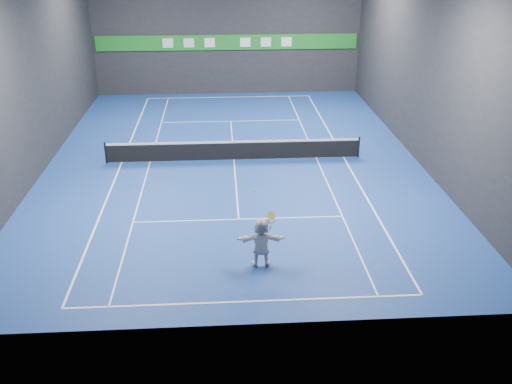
{
  "coord_description": "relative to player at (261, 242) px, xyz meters",
  "views": [
    {
      "loc": [
        -0.61,
        -26.28,
        10.22
      ],
      "look_at": [
        0.63,
        -7.15,
        1.5
      ],
      "focal_mm": 40.0,
      "sensor_mm": 36.0,
      "label": 1
    }
  ],
  "objects": [
    {
      "name": "ground",
      "position": [
        -0.63,
        9.81,
        -0.87
      ],
      "size": [
        26.0,
        26.0,
        0.0
      ],
      "primitive_type": "plane",
      "color": "navy",
      "rests_on": "ground"
    },
    {
      "name": "wall_front",
      "position": [
        -0.63,
        -3.19,
        3.63
      ],
      "size": [
        18.0,
        0.1,
        9.0
      ],
      "primitive_type": "cube",
      "color": "#232325",
      "rests_on": "ground"
    },
    {
      "name": "sponsor_banner",
      "position": [
        -0.63,
        22.74,
        2.63
      ],
      "size": [
        17.64,
        0.11,
        1.0
      ],
      "color": "#1C8224",
      "rests_on": "wall_back"
    },
    {
      "name": "tennis_net",
      "position": [
        -0.63,
        9.81,
        -0.33
      ],
      "size": [
        12.5,
        0.1,
        1.07
      ],
      "color": "black",
      "rests_on": "ground"
    },
    {
      "name": "tennis_racket",
      "position": [
        0.31,
        0.05,
        0.78
      ],
      "size": [
        0.41,
        0.38,
        0.73
      ],
      "color": "red",
      "rests_on": "player"
    },
    {
      "name": "wall_back",
      "position": [
        -0.63,
        22.81,
        3.63
      ],
      "size": [
        18.0,
        0.1,
        9.0
      ],
      "primitive_type": "cube",
      "color": "#232325",
      "rests_on": "ground"
    },
    {
      "name": "player",
      "position": [
        0.0,
        0.0,
        0.0
      ],
      "size": [
        1.62,
        0.54,
        1.74
      ],
      "primitive_type": "imported",
      "rotation": [
        0.0,
        0.0,
        3.12
      ],
      "color": "silver",
      "rests_on": "ground"
    },
    {
      "name": "service_line_far",
      "position": [
        -0.63,
        16.21,
        -0.87
      ],
      "size": [
        8.23,
        0.06,
        0.01
      ],
      "primitive_type": "cube",
      "color": "white",
      "rests_on": "ground"
    },
    {
      "name": "tennis_ball",
      "position": [
        -0.24,
        0.04,
        1.88
      ],
      "size": [
        0.07,
        0.07,
        0.07
      ],
      "primitive_type": "sphere",
      "color": "#F3F629",
      "rests_on": "player"
    },
    {
      "name": "baseline_far",
      "position": [
        -0.63,
        21.7,
        -0.87
      ],
      "size": [
        10.98,
        0.08,
        0.01
      ],
      "primitive_type": "cube",
      "color": "white",
      "rests_on": "ground"
    },
    {
      "name": "sideline_singles_left",
      "position": [
        -4.74,
        9.81,
        -0.87
      ],
      "size": [
        0.06,
        23.78,
        0.01
      ],
      "primitive_type": "cube",
      "color": "white",
      "rests_on": "ground"
    },
    {
      "name": "wall_right",
      "position": [
        8.37,
        9.81,
        3.63
      ],
      "size": [
        0.1,
        26.0,
        9.0
      ],
      "primitive_type": "cube",
      "color": "#232325",
      "rests_on": "ground"
    },
    {
      "name": "wall_left",
      "position": [
        -9.63,
        9.81,
        3.63
      ],
      "size": [
        0.1,
        26.0,
        9.0
      ],
      "primitive_type": "cube",
      "color": "#232325",
      "rests_on": "ground"
    },
    {
      "name": "baseline_near",
      "position": [
        -0.63,
        -2.08,
        -0.87
      ],
      "size": [
        10.98,
        0.08,
        0.01
      ],
      "primitive_type": "cube",
      "color": "white",
      "rests_on": "ground"
    },
    {
      "name": "sideline_singles_right",
      "position": [
        3.48,
        9.81,
        -0.87
      ],
      "size": [
        0.06,
        23.78,
        0.01
      ],
      "primitive_type": "cube",
      "color": "white",
      "rests_on": "ground"
    },
    {
      "name": "sideline_doubles_right",
      "position": [
        4.86,
        9.81,
        -0.87
      ],
      "size": [
        0.08,
        23.78,
        0.01
      ],
      "primitive_type": "cube",
      "color": "white",
      "rests_on": "ground"
    },
    {
      "name": "sideline_doubles_left",
      "position": [
        -6.12,
        9.81,
        -0.87
      ],
      "size": [
        0.08,
        23.78,
        0.01
      ],
      "primitive_type": "cube",
      "color": "white",
      "rests_on": "ground"
    },
    {
      "name": "service_line_near",
      "position": [
        -0.63,
        3.41,
        -0.87
      ],
      "size": [
        8.23,
        0.06,
        0.01
      ],
      "primitive_type": "cube",
      "color": "white",
      "rests_on": "ground"
    },
    {
      "name": "center_service_line",
      "position": [
        -0.63,
        9.81,
        -0.87
      ],
      "size": [
        0.06,
        12.8,
        0.01
      ],
      "primitive_type": "cube",
      "color": "white",
      "rests_on": "ground"
    }
  ]
}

